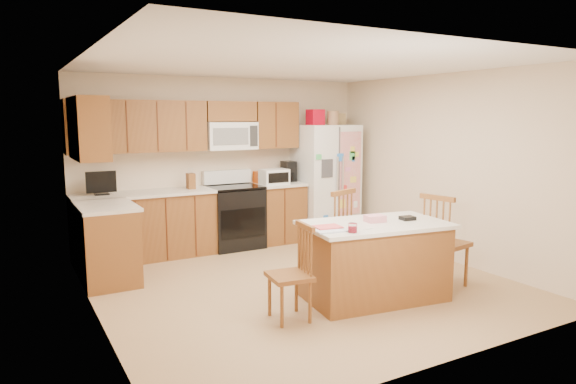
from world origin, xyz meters
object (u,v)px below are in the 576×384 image
stove (234,216)px  windsor_chair_left (292,275)px  refrigerator (325,180)px  island (374,260)px  windsor_chair_right (443,243)px  windsor_chair_back (332,236)px

stove → windsor_chair_left: size_ratio=1.22×
refrigerator → stove: bearing=177.7°
windsor_chair_left → refrigerator: bearing=51.4°
refrigerator → island: (-1.15, -2.69, -0.50)m
windsor_chair_left → windsor_chair_right: bearing=0.2°
stove → windsor_chair_left: 2.89m
windsor_chair_back → windsor_chair_right: size_ratio=1.02×
stove → island: 2.79m
stove → refrigerator: size_ratio=0.55×
windsor_chair_right → windsor_chair_back: bearing=138.4°
windsor_chair_left → windsor_chair_right: 1.99m
windsor_chair_left → windsor_chair_right: windsor_chair_right is taller
windsor_chair_left → windsor_chair_right: size_ratio=0.86×
refrigerator → windsor_chair_back: size_ratio=1.87×
stove → island: stove is taller
island → windsor_chair_right: 0.95m
refrigerator → windsor_chair_back: 2.26m
refrigerator → windsor_chair_back: bearing=-121.4°
refrigerator → windsor_chair_left: size_ratio=2.21×
stove → windsor_chair_left: bearing=-102.5°
refrigerator → windsor_chair_back: (-1.16, -1.90, -0.41)m
stove → island: (0.42, -2.75, -0.05)m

